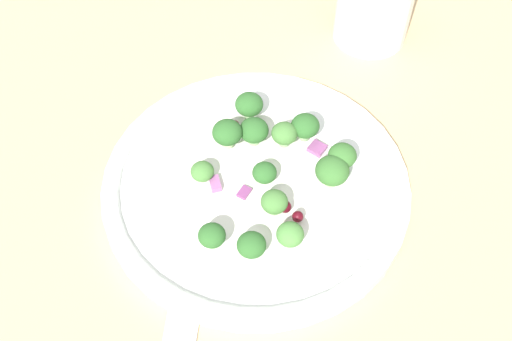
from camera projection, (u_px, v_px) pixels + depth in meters
The scene contains 22 objects.
ground_plane at pixel (268, 223), 52.25cm from camera, with size 180.00×180.00×2.00cm, color tan.
plate at pixel (256, 184), 52.39cm from camera, with size 25.53×25.53×1.70cm.
dressing_pool at pixel (256, 181), 52.04cm from camera, with size 14.81×14.81×0.20cm, color white.
broccoli_floret_0 at pixel (254, 131), 53.18cm from camera, with size 2.51×2.51×2.54cm.
broccoli_floret_1 at pixel (265, 173), 51.02cm from camera, with size 2.01×2.01×2.04cm.
broccoli_floret_2 at pixel (290, 235), 47.18cm from camera, with size 2.12×2.12×2.14cm.
broccoli_floret_3 at pixel (271, 205), 48.68cm from camera, with size 2.14×2.14×2.17cm.
broccoli_floret_4 at pixel (251, 245), 46.85cm from camera, with size 2.23×2.23×2.26cm.
broccoli_floret_5 at pixel (332, 171), 50.49cm from camera, with size 2.77×2.77×2.81cm.
broccoli_floret_6 at pixel (249, 105), 55.10cm from camera, with size 2.48×2.48×2.51cm.
broccoli_floret_7 at pixel (342, 156), 51.21cm from camera, with size 2.36×2.36×2.39cm.
broccoli_floret_8 at pixel (227, 133), 52.42cm from camera, with size 2.55×2.55×2.58cm.
broccoli_floret_9 at pixel (211, 235), 47.04cm from camera, with size 2.11×2.11×2.14cm.
broccoli_floret_10 at pixel (202, 172), 51.18cm from camera, with size 1.92×1.92×1.95cm.
broccoli_floret_11 at pixel (284, 134), 52.62cm from camera, with size 2.21×2.21×2.24cm.
broccoli_floret_12 at pixel (305, 126), 53.08cm from camera, with size 2.43×2.43×2.46cm.
cranberry_0 at pixel (298, 217), 48.92cm from camera, with size 0.91×0.91×0.91cm, color #4C0A14.
cranberry_1 at pixel (285, 207), 49.35cm from camera, with size 0.98×0.98×0.98cm, color #4C0A14.
cranberry_2 at pixel (234, 125), 54.94cm from camera, with size 0.90×0.90×0.90cm, color maroon.
onion_bit_0 at pixel (215, 184), 51.38cm from camera, with size 1.39×0.82×0.58cm, color #A35B93.
onion_bit_1 at pixel (317, 148), 53.60cm from camera, with size 1.31×1.32×0.39cm, color #934C84.
onion_bit_2 at pixel (244, 193), 51.06cm from camera, with size 1.18×0.83×0.37cm, color #843D75.
Camera 1 is at (20.83, -18.36, 43.49)cm, focal length 44.17 mm.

